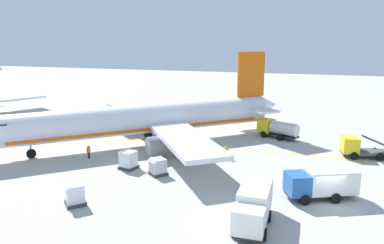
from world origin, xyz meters
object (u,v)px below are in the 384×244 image
service_truck_catering (321,182)px  service_truck_pushback (254,205)px  service_truck_baggage (277,128)px  cargo_container_near (128,160)px  cargo_container_mid (75,195)px  airliner_foreground (147,119)px  service_truck_fuel (360,148)px  crew_loader_left (226,151)px  crew_marshaller (89,151)px  cargo_container_far (158,167)px

service_truck_catering → service_truck_pushback: (-6.46, 4.97, 0.09)m
service_truck_baggage → cargo_container_near: (-17.84, 14.28, -0.42)m
service_truck_catering → cargo_container_mid: bearing=110.8°
service_truck_pushback → cargo_container_mid: service_truck_pushback is taller
airliner_foreground → service_truck_fuel: (2.45, -26.24, -2.22)m
cargo_container_near → crew_loader_left: bearing=-55.1°
airliner_foreground → cargo_container_mid: airliner_foreground is taller
service_truck_catering → cargo_container_near: size_ratio=3.13×
cargo_container_near → service_truck_catering: bearing=-95.8°
service_truck_fuel → cargo_container_near: bearing=115.8°
airliner_foreground → service_truck_catering: bearing=-117.7°
crew_loader_left → crew_marshaller: bearing=107.3°
service_truck_pushback → service_truck_catering: bearing=-37.6°
service_truck_baggage → airliner_foreground: bearing=117.8°
service_truck_fuel → cargo_container_near: service_truck_fuel is taller
cargo_container_near → service_truck_pushback: bearing=-119.9°
service_truck_fuel → crew_loader_left: 15.90m
service_truck_fuel → service_truck_catering: bearing=161.3°
cargo_container_mid → service_truck_baggage: bearing=-27.9°
cargo_container_far → crew_loader_left: size_ratio=1.43×
service_truck_fuel → service_truck_catering: service_truck_fuel is taller
airliner_foreground → service_truck_pushback: 24.38m
service_truck_pushback → crew_loader_left: 15.90m
airliner_foreground → crew_loader_left: airliner_foreground is taller
service_truck_catering → crew_loader_left: 13.39m
service_truck_catering → service_truck_pushback: 8.15m
crew_marshaller → cargo_container_far: bearing=-104.7°
service_truck_pushback → cargo_container_near: service_truck_pushback is taller
crew_marshaller → cargo_container_near: bearing=-106.2°
cargo_container_near → cargo_container_mid: (-9.53, 0.21, -0.05)m
service_truck_fuel → service_truck_pushback: 22.40m
airliner_foreground → cargo_container_far: (-10.15, -5.65, -2.53)m
service_truck_fuel → cargo_container_near: size_ratio=3.38×
service_truck_baggage → service_truck_catering: service_truck_catering is taller
service_truck_fuel → service_truck_baggage: 11.76m
cargo_container_near → cargo_container_far: cargo_container_near is taller
cargo_container_far → service_truck_baggage: bearing=-29.4°
service_truck_catering → crew_loader_left: service_truck_catering is taller
cargo_container_far → crew_loader_left: 9.21m
service_truck_baggage → cargo_container_mid: bearing=152.1°
service_truck_baggage → crew_loader_left: bearing=156.5°
cargo_container_far → crew_marshaller: (2.57, 9.77, 0.09)m
service_truck_pushback → crew_loader_left: service_truck_pushback is taller
service_truck_fuel → service_truck_baggage: service_truck_fuel is taller
service_truck_fuel → crew_loader_left: size_ratio=4.35×
service_truck_baggage → service_truck_catering: 20.55m
service_truck_fuel → crew_marshaller: (-10.03, 30.35, -0.22)m
service_truck_catering → cargo_container_far: 15.97m
service_truck_fuel → crew_loader_left: (-5.26, 15.01, -0.23)m
service_truck_baggage → crew_marshaller: (-16.09, 20.28, -0.45)m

